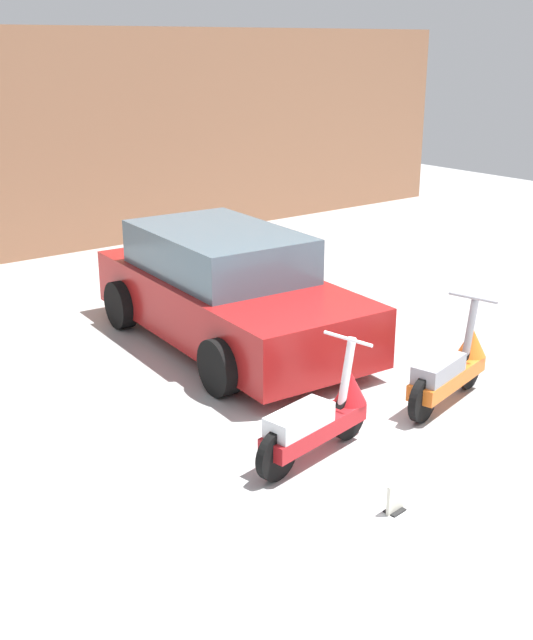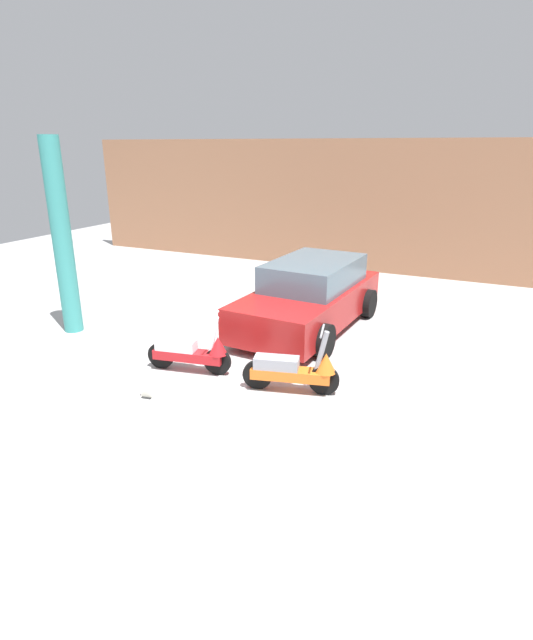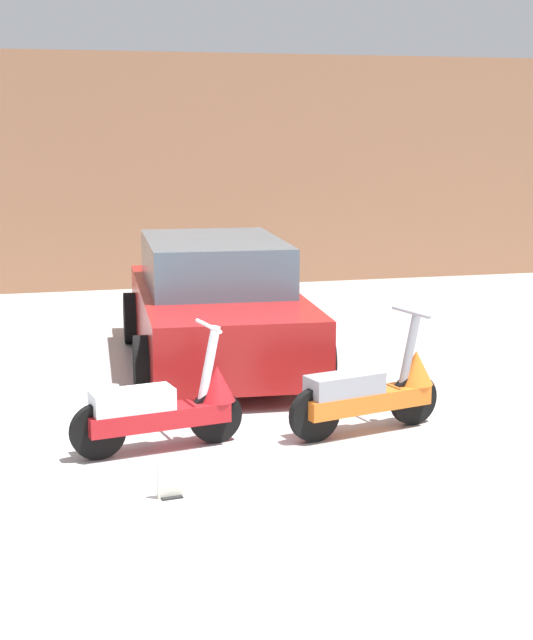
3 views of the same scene
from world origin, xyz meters
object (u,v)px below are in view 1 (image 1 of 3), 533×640
scooter_front_right (451,368)px  placard_near_left_scooter (395,499)px  scooter_front_left (319,418)px  car_rear_left (227,290)px

scooter_front_right → placard_near_left_scooter: size_ratio=5.78×
placard_near_left_scooter → scooter_front_left: bearing=83.3°
scooter_front_right → car_rear_left: (-0.83, 2.91, 0.30)m
car_rear_left → placard_near_left_scooter: car_rear_left is taller
scooter_front_right → placard_near_left_scooter: bearing=-164.4°
scooter_front_left → car_rear_left: 3.14m
scooter_front_left → car_rear_left: (1.03, 2.95, 0.30)m
scooter_front_left → car_rear_left: bearing=60.3°
scooter_front_right → placard_near_left_scooter: scooter_front_right is taller
car_rear_left → scooter_front_right: bearing=19.8°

